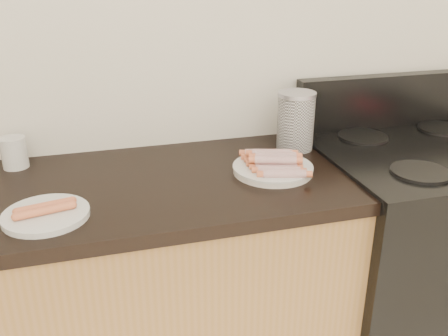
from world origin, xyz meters
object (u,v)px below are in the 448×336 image
object	(u,v)px
stove	(413,261)
main_plate	(273,170)
mug	(14,153)
side_plate	(46,215)
canister	(296,121)

from	to	relation	value
stove	main_plate	size ratio (longest dim) A/B	3.69
main_plate	mug	size ratio (longest dim) A/B	2.47
stove	mug	distance (m)	1.47
side_plate	mug	xyz separation A→B (m)	(-0.11, 0.38, 0.04)
stove	canister	distance (m)	0.72
stove	mug	xyz separation A→B (m)	(-1.37, 0.24, 0.49)
stove	canister	xyz separation A→B (m)	(-0.44, 0.16, 0.55)
stove	main_plate	xyz separation A→B (m)	(-0.59, -0.02, 0.45)
stove	canister	bearing A→B (deg)	159.54
main_plate	side_plate	distance (m)	0.68
mug	side_plate	bearing A→B (deg)	-74.17
main_plate	side_plate	xyz separation A→B (m)	(-0.67, -0.12, -0.00)
stove	canister	size ratio (longest dim) A/B	4.53
canister	stove	bearing A→B (deg)	-20.46
main_plate	side_plate	world-z (taller)	same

